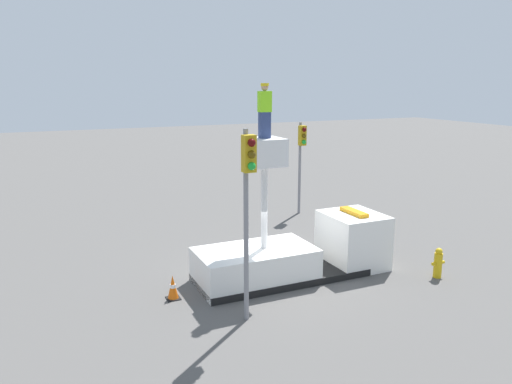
{
  "coord_description": "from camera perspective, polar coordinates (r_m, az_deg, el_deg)",
  "views": [
    {
      "loc": [
        -7.61,
        -14.58,
        6.76
      ],
      "look_at": [
        -1.49,
        -1.16,
        3.47
      ],
      "focal_mm": 35.0,
      "sensor_mm": 36.0,
      "label": 1
    }
  ],
  "objects": [
    {
      "name": "ground_plane",
      "position": [
        17.78,
        2.86,
        -9.79
      ],
      "size": [
        120.0,
        120.0,
        0.0
      ],
      "primitive_type": "plane",
      "color": "#565451"
    },
    {
      "name": "worker",
      "position": [
        16.18,
        0.99,
        9.27
      ],
      "size": [
        0.4,
        0.26,
        1.75
      ],
      "color": "navy",
      "rests_on": "bucket_truck"
    },
    {
      "name": "traffic_cone_rear",
      "position": [
        16.26,
        -9.48,
        -10.73
      ],
      "size": [
        0.42,
        0.42,
        0.79
      ],
      "color": "black",
      "rests_on": "ground"
    },
    {
      "name": "traffic_light_across",
      "position": [
        25.47,
        5.22,
        4.84
      ],
      "size": [
        0.34,
        0.57,
        4.73
      ],
      "color": "gray",
      "rests_on": "ground"
    },
    {
      "name": "bucket_truck",
      "position": [
        17.74,
        4.67,
        -6.77
      ],
      "size": [
        6.99,
        2.28,
        4.95
      ],
      "color": "black",
      "rests_on": "ground"
    },
    {
      "name": "fire_hydrant",
      "position": [
        18.74,
        20.09,
        -7.64
      ],
      "size": [
        0.53,
        0.29,
        1.08
      ],
      "color": "gold",
      "rests_on": "ground"
    },
    {
      "name": "traffic_light_pole",
      "position": [
        13.53,
        -0.93,
        0.37
      ],
      "size": [
        0.34,
        0.57,
        5.52
      ],
      "color": "gray",
      "rests_on": "ground"
    }
  ]
}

